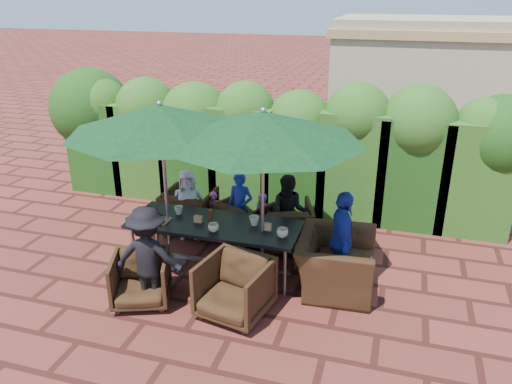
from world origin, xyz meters
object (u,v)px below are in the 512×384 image
(chair_far_mid, at_px, (244,219))
(chair_near_right, at_px, (235,286))
(dining_table, at_px, (214,228))
(umbrella_right, at_px, (263,127))
(chair_far_left, at_px, (189,209))
(chair_end_right, at_px, (336,254))
(umbrella_left, at_px, (160,119))
(chair_near_left, at_px, (141,277))
(chair_far_right, at_px, (285,224))

(chair_far_mid, xyz_separation_m, chair_near_right, (0.51, -1.96, 0.04))
(dining_table, relative_size, umbrella_right, 0.93)
(chair_far_left, bearing_deg, chair_end_right, 158.46)
(umbrella_left, bearing_deg, chair_near_right, -34.15)
(chair_near_right, height_order, chair_end_right, chair_end_right)
(dining_table, bearing_deg, umbrella_left, -175.48)
(chair_far_left, xyz_separation_m, chair_far_mid, (0.98, -0.04, -0.03))
(chair_far_left, distance_m, chair_end_right, 2.79)
(chair_far_left, height_order, chair_near_left, chair_far_left)
(umbrella_left, height_order, chair_far_right, umbrella_left)
(chair_far_mid, relative_size, chair_far_right, 0.91)
(dining_table, height_order, chair_near_left, dining_table)
(chair_far_left, xyz_separation_m, chair_far_right, (1.68, -0.11, 0.01))
(umbrella_right, relative_size, chair_near_right, 3.18)
(umbrella_right, distance_m, chair_far_mid, 2.20)
(umbrella_left, bearing_deg, umbrella_right, 0.50)
(umbrella_right, bearing_deg, chair_far_right, 84.57)
(chair_far_mid, bearing_deg, chair_end_right, 173.43)
(dining_table, relative_size, chair_far_left, 2.98)
(dining_table, distance_m, chair_far_right, 1.27)
(chair_far_left, bearing_deg, chair_far_right, 176.03)
(umbrella_left, distance_m, umbrella_right, 1.42)
(chair_far_left, height_order, chair_near_right, chair_near_right)
(umbrella_left, height_order, chair_near_left, umbrella_left)
(chair_far_left, relative_size, chair_near_left, 1.12)
(umbrella_right, bearing_deg, umbrella_left, -179.50)
(umbrella_right, height_order, chair_far_left, umbrella_right)
(chair_far_right, bearing_deg, chair_far_left, -22.75)
(umbrella_left, bearing_deg, dining_table, 4.52)
(chair_far_mid, distance_m, chair_near_right, 2.02)
(chair_far_right, bearing_deg, chair_near_right, 65.19)
(chair_far_right, xyz_separation_m, chair_near_left, (-1.45, -1.98, -0.05))
(chair_end_right, bearing_deg, chair_near_left, 111.17)
(chair_far_right, xyz_separation_m, chair_end_right, (0.92, -0.90, 0.09))
(chair_far_left, distance_m, chair_near_left, 2.10)
(chair_near_left, bearing_deg, chair_far_mid, 49.24)
(chair_near_right, bearing_deg, chair_far_right, 95.38)
(umbrella_left, distance_m, chair_far_mid, 2.27)
(dining_table, distance_m, umbrella_right, 1.70)
(dining_table, xyz_separation_m, chair_far_mid, (0.11, 1.01, -0.30))
(chair_far_left, relative_size, chair_end_right, 0.71)
(dining_table, xyz_separation_m, chair_near_right, (0.62, -0.95, -0.26))
(chair_far_left, xyz_separation_m, chair_near_left, (0.23, -2.09, -0.04))
(chair_near_right, relative_size, chair_end_right, 0.71)
(chair_near_left, bearing_deg, chair_near_right, -16.66)
(umbrella_left, xyz_separation_m, chair_near_left, (0.07, -0.99, -1.85))
(chair_far_mid, bearing_deg, umbrella_right, 144.65)
(dining_table, xyz_separation_m, chair_far_right, (0.82, 0.93, -0.26))
(dining_table, relative_size, chair_near_left, 3.33)
(umbrella_left, relative_size, chair_near_left, 3.51)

